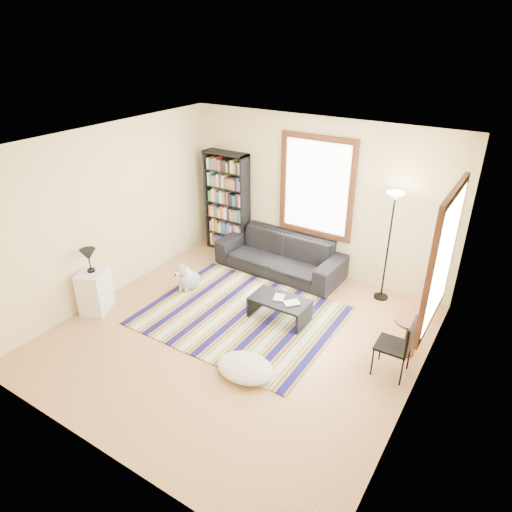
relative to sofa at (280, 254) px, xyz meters
The scene contains 21 objects.
floor 2.14m from the sofa, 77.39° to the right, with size 5.00×5.00×0.10m, color tan.
ceiling 3.27m from the sofa, 77.39° to the right, with size 5.00×5.00×0.10m, color white.
wall_back 1.25m from the sofa, 47.46° to the left, with size 5.00×0.10×2.80m, color beige.
wall_front 4.74m from the sofa, 84.30° to the right, with size 5.00×0.10×2.80m, color beige.
wall_left 3.11m from the sofa, 135.57° to the right, with size 0.10×5.00×2.80m, color beige.
wall_right 3.79m from the sofa, 34.27° to the right, with size 0.10×5.00×2.80m, color beige.
window_back 1.40m from the sofa, 42.47° to the left, with size 1.20×0.06×1.60m, color white.
window_right 3.42m from the sofa, 23.11° to the right, with size 0.06×1.20×1.60m, color white.
rug 1.67m from the sofa, 82.60° to the right, with size 2.93×2.34×0.02m, color #0F0D43.
sofa is the anchor object (origin of this frame).
bookshelf 1.53m from the sofa, 168.78° to the left, with size 0.90×0.30×2.00m, color black.
coffee_table 1.57m from the sofa, 60.53° to the right, with size 0.90×0.50×0.36m, color black.
book_a 1.52m from the sofa, 63.83° to the right, with size 0.21×0.16×0.02m, color beige.
book_b 1.60m from the sofa, 54.97° to the right, with size 0.17×0.23×0.02m, color beige.
floor_cushion 2.90m from the sofa, 69.30° to the right, with size 0.80×0.60×0.20m, color beige.
floor_lamp 2.00m from the sofa, ahead, with size 0.30×0.30×1.86m, color black, non-canonical shape.
side_table 2.89m from the sofa, 22.97° to the right, with size 0.40×0.40×0.54m, color #422410.
folding_chair 3.09m from the sofa, 32.30° to the right, with size 0.42×0.40×0.86m, color black.
white_cabinet 3.27m from the sofa, 124.30° to the right, with size 0.38×0.50×0.70m, color white.
table_lamp 3.31m from the sofa, 124.30° to the right, with size 0.24×0.24×0.38m, color black, non-canonical shape.
dog 1.72m from the sofa, 125.82° to the right, with size 0.39×0.55×0.55m, color #AFAFAF, non-canonical shape.
Camera 1 is at (3.17, -4.52, 4.12)m, focal length 32.00 mm.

